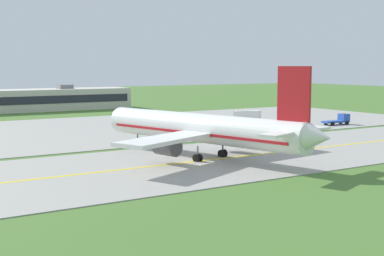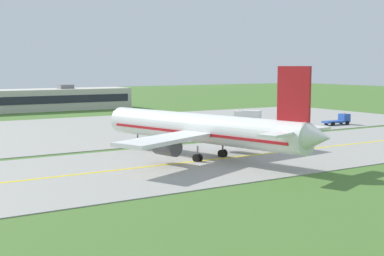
% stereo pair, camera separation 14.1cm
% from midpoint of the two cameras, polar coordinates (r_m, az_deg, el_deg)
% --- Properties ---
extents(ground_plane, '(500.00, 500.00, 0.00)m').
position_cam_midpoint_polar(ground_plane, '(71.06, 0.16, -3.69)').
color(ground_plane, '#47702D').
extents(taxiway_strip, '(240.00, 28.00, 0.10)m').
position_cam_midpoint_polar(taxiway_strip, '(71.05, 0.16, -3.65)').
color(taxiway_strip, '#9E9B93').
rests_on(taxiway_strip, ground).
extents(apron_pad, '(140.00, 52.00, 0.10)m').
position_cam_midpoint_polar(apron_pad, '(112.39, -6.92, 0.09)').
color(apron_pad, '#9E9B93').
rests_on(apron_pad, ground).
extents(taxiway_centreline, '(220.00, 0.60, 0.01)m').
position_cam_midpoint_polar(taxiway_centreline, '(71.04, 0.16, -3.60)').
color(taxiway_centreline, yellow).
rests_on(taxiway_centreline, taxiway_strip).
extents(airplane_lead, '(32.00, 39.08, 12.70)m').
position_cam_midpoint_polar(airplane_lead, '(73.59, 1.16, -0.08)').
color(airplane_lead, white).
rests_on(airplane_lead, ground).
extents(service_truck_baggage, '(5.21, 6.05, 2.60)m').
position_cam_midpoint_polar(service_truck_baggage, '(123.95, 6.01, 1.39)').
color(service_truck_baggage, silver).
rests_on(service_truck_baggage, ground).
extents(service_truck_fuel, '(6.54, 2.72, 2.59)m').
position_cam_midpoint_polar(service_truck_fuel, '(120.33, 15.50, 0.87)').
color(service_truck_fuel, '#264CA5').
rests_on(service_truck_fuel, ground).
extents(terminal_building, '(61.85, 12.06, 7.34)m').
position_cam_midpoint_polar(terminal_building, '(158.91, -17.48, 2.83)').
color(terminal_building, beige).
rests_on(terminal_building, ground).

